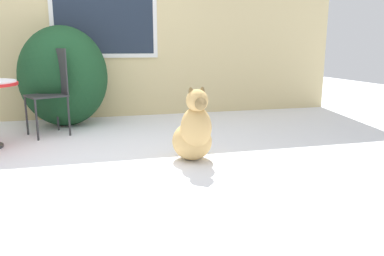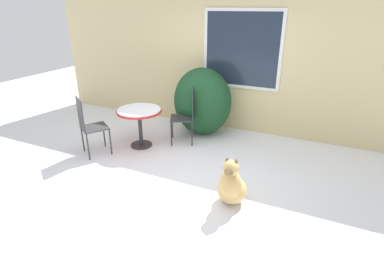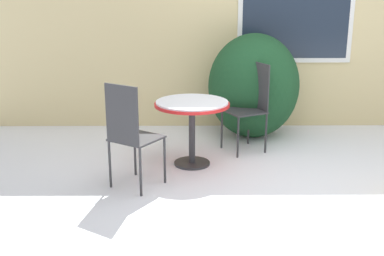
{
  "view_description": "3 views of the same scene",
  "coord_description": "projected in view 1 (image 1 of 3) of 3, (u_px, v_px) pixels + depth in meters",
  "views": [
    {
      "loc": [
        0.1,
        -3.59,
        1.05
      ],
      "look_at": [
        0.98,
        -0.28,
        0.3
      ],
      "focal_mm": 35.0,
      "sensor_mm": 36.0,
      "label": 1
    },
    {
      "loc": [
        1.87,
        -3.48,
        2.4
      ],
      "look_at": [
        0.0,
        0.6,
        0.55
      ],
      "focal_mm": 28.0,
      "sensor_mm": 36.0,
      "label": 2
    },
    {
      "loc": [
        -1.1,
        -4.27,
        1.87
      ],
      "look_at": [
        -1.05,
        0.66,
        0.41
      ],
      "focal_mm": 45.0,
      "sensor_mm": 36.0,
      "label": 3
    }
  ],
  "objects": [
    {
      "name": "ground_plane",
      "position": [
        86.0,
        158.0,
        3.58
      ],
      "size": [
        16.0,
        16.0,
        0.0
      ],
      "primitive_type": "plane",
      "color": "white"
    },
    {
      "name": "house_wall",
      "position": [
        83.0,
        12.0,
        5.34
      ],
      "size": [
        8.0,
        0.1,
        3.06
      ],
      "color": "#D1BC84",
      "rests_on": "ground_plane"
    },
    {
      "name": "shrub_left",
      "position": [
        64.0,
        77.0,
        4.95
      ],
      "size": [
        1.14,
        0.94,
        1.32
      ],
      "color": "#194223",
      "rests_on": "ground_plane"
    },
    {
      "name": "patio_chair_near_table",
      "position": [
        52.0,
        88.0,
        4.46
      ],
      "size": [
        0.55,
        0.55,
        1.03
      ],
      "rotation": [
        0.0,
        0.0,
        -1.13
      ],
      "color": "#2D2D30",
      "rests_on": "ground_plane"
    },
    {
      "name": "dog",
      "position": [
        194.0,
        133.0,
        3.46
      ],
      "size": [
        0.39,
        0.59,
        0.7
      ],
      "rotation": [
        0.0,
        0.0,
        0.06
      ],
      "color": "tan",
      "rests_on": "ground_plane"
    }
  ]
}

